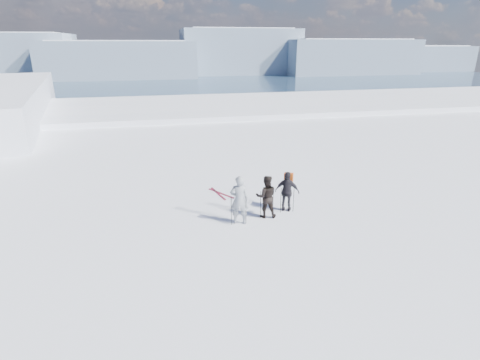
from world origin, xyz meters
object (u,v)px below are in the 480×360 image
object	(u,v)px
skier_grey	(239,200)
skier_pack	(287,192)
skier_dark	(266,196)
skis_loose	(220,193)

from	to	relation	value
skier_grey	skier_pack	bearing A→B (deg)	-151.45
skier_dark	skis_loose	bearing A→B (deg)	-51.34
skier_grey	skier_pack	distance (m)	2.35
skier_dark	skier_grey	bearing A→B (deg)	27.96
skier_pack	skis_loose	bearing A→B (deg)	-17.59
skier_dark	skier_pack	size ratio (longest dim) A/B	1.03
skier_pack	skis_loose	world-z (taller)	skier_pack
skier_grey	skis_loose	xyz separation A→B (m)	(-0.26, 3.21, -0.98)
skier_grey	skier_dark	bearing A→B (deg)	-153.12
skier_dark	skier_pack	world-z (taller)	skier_dark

